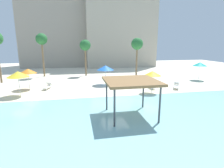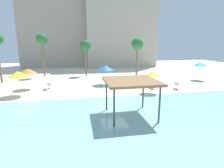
{
  "view_description": "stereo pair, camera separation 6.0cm",
  "coord_description": "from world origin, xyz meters",
  "px_view_note": "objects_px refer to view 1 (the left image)",
  "views": [
    {
      "loc": [
        -3.47,
        -16.67,
        5.59
      ],
      "look_at": [
        0.14,
        2.0,
        1.3
      ],
      "focal_mm": 28.76,
      "sensor_mm": 36.0,
      "label": 1
    },
    {
      "loc": [
        -3.41,
        -16.68,
        5.59
      ],
      "look_at": [
        0.14,
        2.0,
        1.3
      ],
      "focal_mm": 28.76,
      "sensor_mm": 36.0,
      "label": 2
    }
  ],
  "objects_px": {
    "beach_umbrella_blue_3": "(105,68)",
    "palm_tree_1": "(85,46)",
    "beach_umbrella_orange_5": "(28,71)",
    "lounge_chair_3": "(47,86)",
    "lounge_chair_0": "(151,86)",
    "beach_umbrella_yellow_4": "(152,73)",
    "beach_umbrella_yellow_0": "(18,74)",
    "palm_tree_2": "(42,40)",
    "lounge_chair_1": "(176,86)",
    "shade_pavilion": "(131,82)",
    "palm_tree_3": "(137,45)",
    "beach_umbrella_teal_2": "(200,64)"
  },
  "relations": [
    {
      "from": "lounge_chair_3",
      "to": "palm_tree_3",
      "type": "relative_size",
      "value": 0.31
    },
    {
      "from": "lounge_chair_1",
      "to": "palm_tree_3",
      "type": "height_order",
      "value": "palm_tree_3"
    },
    {
      "from": "lounge_chair_3",
      "to": "palm_tree_1",
      "type": "relative_size",
      "value": 0.32
    },
    {
      "from": "beach_umbrella_orange_5",
      "to": "palm_tree_1",
      "type": "bearing_deg",
      "value": 48.62
    },
    {
      "from": "shade_pavilion",
      "to": "beach_umbrella_yellow_4",
      "type": "relative_size",
      "value": 1.55
    },
    {
      "from": "beach_umbrella_yellow_0",
      "to": "lounge_chair_0",
      "type": "bearing_deg",
      "value": 1.75
    },
    {
      "from": "lounge_chair_0",
      "to": "palm_tree_3",
      "type": "height_order",
      "value": "palm_tree_3"
    },
    {
      "from": "lounge_chair_1",
      "to": "palm_tree_2",
      "type": "relative_size",
      "value": 0.27
    },
    {
      "from": "beach_umbrella_yellow_0",
      "to": "beach_umbrella_orange_5",
      "type": "bearing_deg",
      "value": 84.99
    },
    {
      "from": "lounge_chair_1",
      "to": "shade_pavilion",
      "type": "bearing_deg",
      "value": -17.43
    },
    {
      "from": "beach_umbrella_yellow_4",
      "to": "lounge_chair_3",
      "type": "relative_size",
      "value": 1.28
    },
    {
      "from": "lounge_chair_3",
      "to": "lounge_chair_0",
      "type": "bearing_deg",
      "value": 94.89
    },
    {
      "from": "beach_umbrella_yellow_0",
      "to": "beach_umbrella_yellow_4",
      "type": "xyz_separation_m",
      "value": [
        14.71,
        -1.6,
        -0.11
      ]
    },
    {
      "from": "beach_umbrella_yellow_4",
      "to": "lounge_chair_1",
      "type": "bearing_deg",
      "value": 18.82
    },
    {
      "from": "shade_pavilion",
      "to": "lounge_chair_0",
      "type": "xyz_separation_m",
      "value": [
        5.24,
        8.31,
        -2.39
      ]
    },
    {
      "from": "beach_umbrella_teal_2",
      "to": "lounge_chair_3",
      "type": "height_order",
      "value": "beach_umbrella_teal_2"
    },
    {
      "from": "beach_umbrella_orange_5",
      "to": "lounge_chair_3",
      "type": "distance_m",
      "value": 2.98
    },
    {
      "from": "beach_umbrella_blue_3",
      "to": "beach_umbrella_yellow_4",
      "type": "height_order",
      "value": "beach_umbrella_blue_3"
    },
    {
      "from": "beach_umbrella_yellow_0",
      "to": "beach_umbrella_orange_5",
      "type": "xyz_separation_m",
      "value": [
        0.26,
        2.99,
        -0.1
      ]
    },
    {
      "from": "palm_tree_2",
      "to": "lounge_chair_1",
      "type": "bearing_deg",
      "value": -34.18
    },
    {
      "from": "beach_umbrella_yellow_4",
      "to": "lounge_chair_3",
      "type": "xyz_separation_m",
      "value": [
        -12.22,
        4.24,
        -1.94
      ]
    },
    {
      "from": "lounge_chair_3",
      "to": "beach_umbrella_orange_5",
      "type": "bearing_deg",
      "value": -84.88
    },
    {
      "from": "lounge_chair_3",
      "to": "palm_tree_2",
      "type": "relative_size",
      "value": 0.27
    },
    {
      "from": "beach_umbrella_teal_2",
      "to": "lounge_chair_0",
      "type": "xyz_separation_m",
      "value": [
        -9.54,
        -3.69,
        -2.15
      ]
    },
    {
      "from": "beach_umbrella_yellow_0",
      "to": "palm_tree_2",
      "type": "bearing_deg",
      "value": 87.14
    },
    {
      "from": "beach_umbrella_orange_5",
      "to": "beach_umbrella_blue_3",
      "type": "bearing_deg",
      "value": 3.82
    },
    {
      "from": "beach_umbrella_teal_2",
      "to": "palm_tree_3",
      "type": "bearing_deg",
      "value": 158.76
    },
    {
      "from": "beach_umbrella_blue_3",
      "to": "palm_tree_1",
      "type": "bearing_deg",
      "value": 106.32
    },
    {
      "from": "palm_tree_3",
      "to": "lounge_chair_0",
      "type": "bearing_deg",
      "value": -93.27
    },
    {
      "from": "beach_umbrella_blue_3",
      "to": "palm_tree_3",
      "type": "height_order",
      "value": "palm_tree_3"
    },
    {
      "from": "beach_umbrella_blue_3",
      "to": "lounge_chair_1",
      "type": "distance_m",
      "value": 9.61
    },
    {
      "from": "shade_pavilion",
      "to": "palm_tree_1",
      "type": "relative_size",
      "value": 0.63
    },
    {
      "from": "palm_tree_2",
      "to": "beach_umbrella_blue_3",
      "type": "bearing_deg",
      "value": -41.28
    },
    {
      "from": "lounge_chair_0",
      "to": "palm_tree_2",
      "type": "height_order",
      "value": "palm_tree_2"
    },
    {
      "from": "lounge_chair_0",
      "to": "lounge_chair_3",
      "type": "relative_size",
      "value": 0.98
    },
    {
      "from": "beach_umbrella_blue_3",
      "to": "beach_umbrella_yellow_4",
      "type": "xyz_separation_m",
      "value": [
        4.62,
        -5.25,
        -0.08
      ]
    },
    {
      "from": "palm_tree_2",
      "to": "palm_tree_1",
      "type": "bearing_deg",
      "value": -3.61
    },
    {
      "from": "beach_umbrella_orange_5",
      "to": "palm_tree_2",
      "type": "xyz_separation_m",
      "value": [
        0.34,
        8.99,
        3.85
      ]
    },
    {
      "from": "beach_umbrella_yellow_0",
      "to": "palm_tree_3",
      "type": "bearing_deg",
      "value": 25.82
    },
    {
      "from": "lounge_chair_1",
      "to": "palm_tree_3",
      "type": "distance_m",
      "value": 9.82
    },
    {
      "from": "shade_pavilion",
      "to": "palm_tree_2",
      "type": "xyz_separation_m",
      "value": [
        -9.67,
        19.82,
        3.41
      ]
    },
    {
      "from": "beach_umbrella_orange_5",
      "to": "palm_tree_2",
      "type": "relative_size",
      "value": 0.35
    },
    {
      "from": "beach_umbrella_yellow_4",
      "to": "lounge_chair_0",
      "type": "relative_size",
      "value": 1.31
    },
    {
      "from": "beach_umbrella_orange_5",
      "to": "palm_tree_3",
      "type": "distance_m",
      "value": 16.65
    },
    {
      "from": "shade_pavilion",
      "to": "lounge_chair_3",
      "type": "bearing_deg",
      "value": 126.64
    },
    {
      "from": "shade_pavilion",
      "to": "lounge_chair_3",
      "type": "relative_size",
      "value": 1.99
    },
    {
      "from": "palm_tree_1",
      "to": "palm_tree_2",
      "type": "bearing_deg",
      "value": 176.39
    },
    {
      "from": "lounge_chair_3",
      "to": "palm_tree_1",
      "type": "distance_m",
      "value": 11.43
    },
    {
      "from": "shade_pavilion",
      "to": "beach_umbrella_yellow_0",
      "type": "distance_m",
      "value": 12.92
    },
    {
      "from": "lounge_chair_3",
      "to": "palm_tree_1",
      "type": "bearing_deg",
      "value": 163.54
    }
  ]
}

